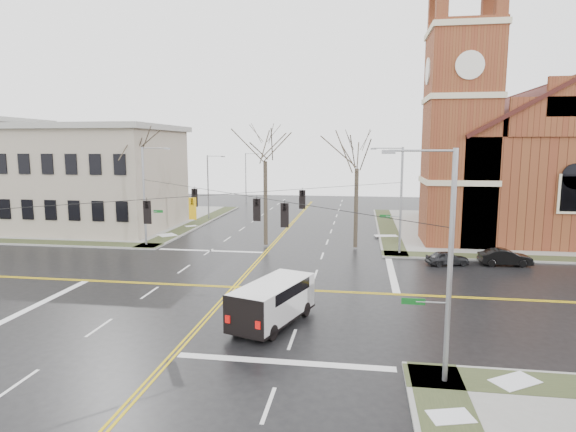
# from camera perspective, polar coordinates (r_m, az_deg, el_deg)

# --- Properties ---
(ground) EXTENTS (120.00, 120.00, 0.00)m
(ground) POSITION_cam_1_polar(r_m,az_deg,el_deg) (32.25, -6.37, -8.37)
(ground) COLOR black
(ground) RESTS_ON ground
(sidewalks) EXTENTS (80.00, 80.00, 0.17)m
(sidewalks) POSITION_cam_1_polar(r_m,az_deg,el_deg) (32.23, -6.37, -8.24)
(sidewalks) COLOR gray
(sidewalks) RESTS_ON ground
(road_markings) EXTENTS (100.00, 100.00, 0.01)m
(road_markings) POSITION_cam_1_polar(r_m,az_deg,el_deg) (32.25, -6.37, -8.36)
(road_markings) COLOR gold
(road_markings) RESTS_ON ground
(church) EXTENTS (24.28, 27.48, 27.50)m
(church) POSITION_cam_1_polar(r_m,az_deg,el_deg) (57.10, 25.78, 6.68)
(church) COLOR brown
(church) RESTS_ON ground
(civic_building_a) EXTENTS (18.00, 14.00, 11.00)m
(civic_building_a) POSITION_cam_1_polar(r_m,az_deg,el_deg) (58.33, -22.52, 4.00)
(civic_building_a) COLOR gray
(civic_building_a) RESTS_ON ground
(signal_pole_ne) EXTENTS (2.75, 0.22, 9.00)m
(signal_pole_ne) POSITION_cam_1_polar(r_m,az_deg,el_deg) (41.67, 13.02, 2.19)
(signal_pole_ne) COLOR gray
(signal_pole_ne) RESTS_ON ground
(signal_pole_nw) EXTENTS (2.75, 0.22, 9.00)m
(signal_pole_nw) POSITION_cam_1_polar(r_m,az_deg,el_deg) (45.86, -16.49, 2.60)
(signal_pole_nw) COLOR gray
(signal_pole_nw) RESTS_ON ground
(signal_pole_se) EXTENTS (2.75, 0.22, 9.00)m
(signal_pole_se) POSITION_cam_1_polar(r_m,az_deg,el_deg) (19.09, 18.16, -5.04)
(signal_pole_se) COLOR gray
(signal_pole_se) RESTS_ON ground
(span_wires) EXTENTS (23.02, 23.02, 0.03)m
(span_wires) POSITION_cam_1_polar(r_m,az_deg,el_deg) (31.05, -6.55, 2.66)
(span_wires) COLOR black
(span_wires) RESTS_ON ground
(traffic_signals) EXTENTS (8.21, 8.26, 1.30)m
(traffic_signals) POSITION_cam_1_polar(r_m,az_deg,el_deg) (30.50, -6.86, 1.13)
(traffic_signals) COLOR black
(traffic_signals) RESTS_ON ground
(streetlight_north_a) EXTENTS (2.30, 0.20, 8.00)m
(streetlight_north_a) POSITION_cam_1_polar(r_m,az_deg,el_deg) (60.98, -9.33, 3.70)
(streetlight_north_a) COLOR gray
(streetlight_north_a) RESTS_ON ground
(streetlight_north_b) EXTENTS (2.30, 0.20, 8.00)m
(streetlight_north_b) POSITION_cam_1_polar(r_m,az_deg,el_deg) (80.20, -4.93, 4.85)
(streetlight_north_b) COLOR gray
(streetlight_north_b) RESTS_ON ground
(cargo_van) EXTENTS (3.97, 6.16, 2.20)m
(cargo_van) POSITION_cam_1_polar(r_m,az_deg,el_deg) (25.54, -1.55, -9.77)
(cargo_van) COLOR white
(cargo_van) RESTS_ON ground
(parked_car_a) EXTENTS (3.49, 2.06, 1.11)m
(parked_car_a) POSITION_cam_1_polar(r_m,az_deg,el_deg) (39.68, 18.35, -4.75)
(parked_car_a) COLOR black
(parked_car_a) RESTS_ON ground
(parked_car_b) EXTENTS (4.00, 1.63, 1.29)m
(parked_car_b) POSITION_cam_1_polar(r_m,az_deg,el_deg) (41.16, 24.33, -4.49)
(parked_car_b) COLOR black
(parked_car_b) RESTS_ON ground
(tree_nw_far) EXTENTS (4.00, 4.00, 11.73)m
(tree_nw_far) POSITION_cam_1_polar(r_m,az_deg,el_deg) (48.95, -18.52, 7.00)
(tree_nw_far) COLOR #352D21
(tree_nw_far) RESTS_ON ground
(tree_nw_near) EXTENTS (4.00, 4.00, 11.57)m
(tree_nw_near) POSITION_cam_1_polar(r_m,az_deg,el_deg) (43.90, -2.72, 7.17)
(tree_nw_near) COLOR #352D21
(tree_nw_near) RESTS_ON ground
(tree_ne) EXTENTS (4.00, 4.00, 10.64)m
(tree_ne) POSITION_cam_1_polar(r_m,az_deg,el_deg) (43.15, 8.17, 6.20)
(tree_ne) COLOR #352D21
(tree_ne) RESTS_ON ground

